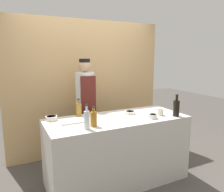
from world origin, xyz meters
The scene contains 14 objects.
ground_plane centered at (0.00, 0.00, 0.00)m, with size 14.00×14.00×0.00m, color #4C4742.
cabinet_wall centered at (0.00, 1.21, 1.20)m, with size 2.88×0.18×2.40m.
counter centered at (0.00, 0.00, 0.47)m, with size 1.94×0.81×0.93m.
sauce_bowl_purple centered at (-0.83, 0.28, 0.97)m, with size 0.15×0.15×0.06m.
sauce_bowl_red centered at (-0.28, 0.22, 0.96)m, with size 0.11×0.11×0.05m.
sauce_bowl_white centered at (0.26, 0.10, 0.96)m, with size 0.15×0.15×0.04m.
sauce_bowl_brown centered at (0.42, -0.24, 0.97)m, with size 0.12×0.12×0.06m.
cutting_board centered at (-0.61, 0.08, 0.94)m, with size 0.32×0.20×0.02m.
bottle_soy centered at (0.79, -0.29, 1.05)m, with size 0.09×0.09×0.31m.
bottle_clear centered at (-0.53, -0.26, 1.05)m, with size 0.07×0.07×0.29m.
bottle_amber centered at (-0.42, -0.19, 1.03)m, with size 0.08×0.08×0.24m.
bottle_vinegar centered at (-0.45, 0.32, 1.03)m, with size 0.08×0.08×0.26m.
cup_cream centered at (0.62, -0.15, 0.98)m, with size 0.08×0.08×0.10m.
chef_center centered at (-0.19, 0.75, 0.96)m, with size 0.31×0.31×1.73m.
Camera 1 is at (-1.35, -2.57, 1.76)m, focal length 35.00 mm.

